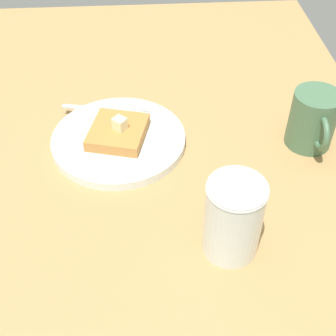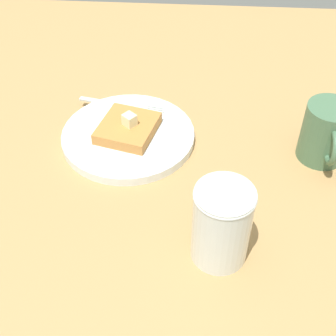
% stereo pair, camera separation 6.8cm
% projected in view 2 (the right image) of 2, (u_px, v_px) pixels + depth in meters
% --- Properties ---
extents(table_surface, '(0.98, 0.98, 0.02)m').
position_uv_depth(table_surface, '(111.00, 127.00, 0.85)').
color(table_surface, '#A9814E').
rests_on(table_surface, ground).
extents(plate, '(0.22, 0.22, 0.02)m').
position_uv_depth(plate, '(128.00, 136.00, 0.79)').
color(plate, white).
rests_on(plate, table_surface).
extents(toast_slice_center, '(0.12, 0.11, 0.02)m').
position_uv_depth(toast_slice_center, '(128.00, 128.00, 0.78)').
color(toast_slice_center, '#BC7A3A').
rests_on(toast_slice_center, plate).
extents(butter_pat_primary, '(0.03, 0.03, 0.02)m').
position_uv_depth(butter_pat_primary, '(129.00, 120.00, 0.77)').
color(butter_pat_primary, beige).
rests_on(butter_pat_primary, toast_slice_center).
extents(fork, '(0.04, 0.16, 0.00)m').
position_uv_depth(fork, '(127.00, 106.00, 0.84)').
color(fork, silver).
rests_on(fork, plate).
extents(syrup_jar, '(0.08, 0.08, 0.12)m').
position_uv_depth(syrup_jar, '(221.00, 227.00, 0.59)').
color(syrup_jar, '#5A2B0D').
rests_on(syrup_jar, table_surface).
extents(coffee_mug, '(0.11, 0.08, 0.10)m').
position_uv_depth(coffee_mug, '(326.00, 133.00, 0.74)').
color(coffee_mug, '#466B4C').
rests_on(coffee_mug, table_surface).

